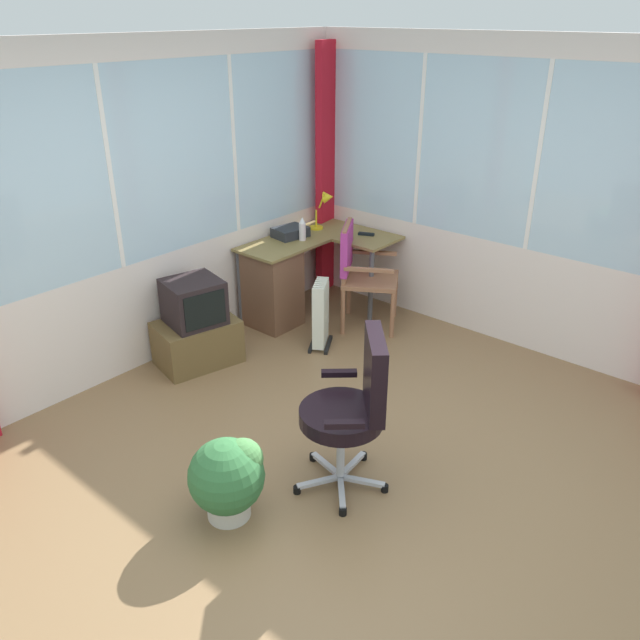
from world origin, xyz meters
TOP-DOWN VIEW (x-y plane):
  - ground at (0.00, 0.00)m, footprint 5.76×5.29m
  - north_window_panel at (0.00, 2.18)m, footprint 4.76×0.07m
  - east_window_panel at (2.41, 0.00)m, footprint 0.07×4.29m
  - curtain_corner at (2.28, 2.05)m, footprint 0.29×0.11m
  - desk at (1.38, 1.85)m, footprint 1.29×0.98m
  - desk_lamp at (2.07, 1.88)m, footprint 0.24×0.21m
  - tv_remote at (2.15, 1.45)m, footprint 0.10×0.16m
  - spray_bottle at (1.66, 1.80)m, footprint 0.06×0.06m
  - paper_tray at (1.65, 1.95)m, footprint 0.33×0.27m
  - wooden_armchair at (1.79, 1.28)m, footprint 0.66×0.66m
  - office_chair at (0.02, -0.07)m, footprint 0.61×0.61m
  - tv_on_stand at (0.38, 1.82)m, footprint 0.73×0.58m
  - space_heater at (1.28, 1.26)m, footprint 0.36×0.31m
  - potted_plant at (-0.66, 0.29)m, footprint 0.44×0.44m

SIDE VIEW (x-z plane):
  - ground at x=0.00m, z-range -0.06..0.00m
  - potted_plant at x=-0.66m, z-range 0.03..0.53m
  - space_heater at x=1.28m, z-range 0.00..0.60m
  - tv_on_stand at x=0.38m, z-range -0.04..0.68m
  - desk at x=1.38m, z-range 0.04..0.77m
  - office_chair at x=0.02m, z-range 0.08..1.10m
  - wooden_armchair at x=1.79m, z-range 0.12..1.08m
  - tv_remote at x=2.15m, z-range 0.74..0.76m
  - paper_tray at x=1.65m, z-range 0.74..0.83m
  - spray_bottle at x=1.66m, z-range 0.73..0.95m
  - desk_lamp at x=2.07m, z-range 0.79..1.15m
  - curtain_corner at x=2.28m, z-range 0.00..2.40m
  - north_window_panel at x=0.00m, z-range 0.00..2.50m
  - east_window_panel at x=2.41m, z-range 0.00..2.50m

